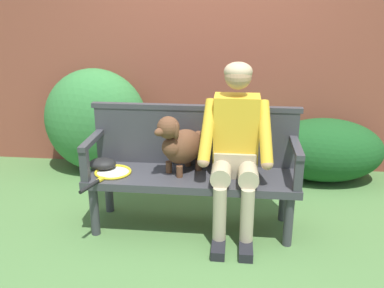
{
  "coord_description": "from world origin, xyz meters",
  "views": [
    {
      "loc": [
        0.33,
        -3.1,
        1.8
      ],
      "look_at": [
        0.0,
        0.0,
        0.71
      ],
      "focal_mm": 40.53,
      "sensor_mm": 36.0,
      "label": 1
    }
  ],
  "objects_px": {
    "dog_on_bench": "(180,144)",
    "baseball_glove": "(102,164)",
    "person_seated": "(236,144)",
    "garden_bench": "(192,181)",
    "tennis_racket": "(111,173)"
  },
  "relations": [
    {
      "from": "garden_bench",
      "to": "person_seated",
      "type": "distance_m",
      "value": 0.47
    },
    {
      "from": "dog_on_bench",
      "to": "baseball_glove",
      "type": "distance_m",
      "value": 0.66
    },
    {
      "from": "garden_bench",
      "to": "tennis_racket",
      "type": "relative_size",
      "value": 2.83
    },
    {
      "from": "tennis_racket",
      "to": "dog_on_bench",
      "type": "bearing_deg",
      "value": 10.1
    },
    {
      "from": "person_seated",
      "to": "tennis_racket",
      "type": "xyz_separation_m",
      "value": [
        -0.96,
        -0.06,
        -0.26
      ]
    },
    {
      "from": "garden_bench",
      "to": "dog_on_bench",
      "type": "bearing_deg",
      "value": 166.52
    },
    {
      "from": "garden_bench",
      "to": "person_seated",
      "type": "height_order",
      "value": "person_seated"
    },
    {
      "from": "person_seated",
      "to": "baseball_glove",
      "type": "distance_m",
      "value": 1.08
    },
    {
      "from": "dog_on_bench",
      "to": "baseball_glove",
      "type": "relative_size",
      "value": 2.18
    },
    {
      "from": "person_seated",
      "to": "dog_on_bench",
      "type": "xyz_separation_m",
      "value": [
        -0.43,
        0.04,
        -0.03
      ]
    },
    {
      "from": "garden_bench",
      "to": "dog_on_bench",
      "type": "height_order",
      "value": "dog_on_bench"
    },
    {
      "from": "baseball_glove",
      "to": "dog_on_bench",
      "type": "bearing_deg",
      "value": -4.93
    },
    {
      "from": "dog_on_bench",
      "to": "baseball_glove",
      "type": "height_order",
      "value": "dog_on_bench"
    },
    {
      "from": "garden_bench",
      "to": "baseball_glove",
      "type": "xyz_separation_m",
      "value": [
        -0.73,
        0.03,
        0.11
      ]
    },
    {
      "from": "garden_bench",
      "to": "person_seated",
      "type": "relative_size",
      "value": 1.23
    }
  ]
}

